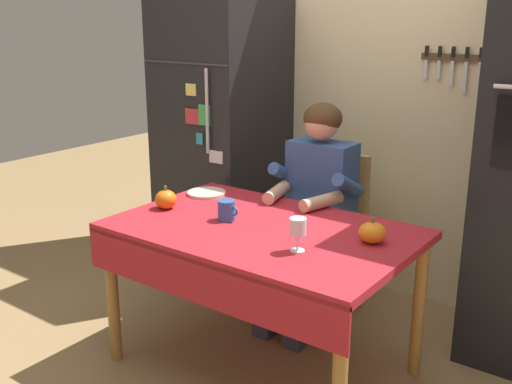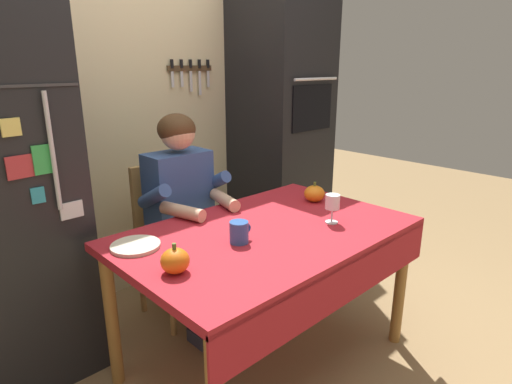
# 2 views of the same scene
# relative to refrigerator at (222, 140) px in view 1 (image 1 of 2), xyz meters

# --- Properties ---
(ground_plane) EXTENTS (10.00, 10.00, 0.00)m
(ground_plane) POSITION_rel_refrigerator_xyz_m (0.95, -0.96, -0.90)
(ground_plane) COLOR #93754C
(ground_plane) RESTS_ON ground
(back_wall_assembly) EXTENTS (3.70, 0.13, 2.60)m
(back_wall_assembly) POSITION_rel_refrigerator_xyz_m (1.00, 0.39, 0.40)
(back_wall_assembly) COLOR beige
(back_wall_assembly) RESTS_ON ground
(refrigerator) EXTENTS (0.68, 0.71, 1.80)m
(refrigerator) POSITION_rel_refrigerator_xyz_m (0.00, 0.00, 0.00)
(refrigerator) COLOR black
(refrigerator) RESTS_ON ground
(dining_table) EXTENTS (1.40, 0.90, 0.74)m
(dining_table) POSITION_rel_refrigerator_xyz_m (0.95, -0.88, -0.24)
(dining_table) COLOR #9E6B33
(dining_table) RESTS_ON ground
(chair_behind_person) EXTENTS (0.40, 0.40, 0.93)m
(chair_behind_person) POSITION_rel_refrigerator_xyz_m (0.89, -0.09, -0.39)
(chair_behind_person) COLOR tan
(chair_behind_person) RESTS_ON ground
(seated_person) EXTENTS (0.47, 0.55, 1.25)m
(seated_person) POSITION_rel_refrigerator_xyz_m (0.89, -0.28, -0.16)
(seated_person) COLOR #38384C
(seated_person) RESTS_ON ground
(coffee_mug) EXTENTS (0.11, 0.08, 0.10)m
(coffee_mug) POSITION_rel_refrigerator_xyz_m (0.75, -0.88, -0.11)
(coffee_mug) COLOR #2D569E
(coffee_mug) RESTS_ON dining_table
(wine_glass) EXTENTS (0.07, 0.07, 0.15)m
(wine_glass) POSITION_rel_refrigerator_xyz_m (1.25, -1.02, -0.06)
(wine_glass) COLOR white
(wine_glass) RESTS_ON dining_table
(pumpkin_large) EXTENTS (0.12, 0.12, 0.12)m
(pumpkin_large) POSITION_rel_refrigerator_xyz_m (1.45, -0.74, -0.11)
(pumpkin_large) COLOR orange
(pumpkin_large) RESTS_ON dining_table
(pumpkin_medium) EXTENTS (0.11, 0.11, 0.12)m
(pumpkin_medium) POSITION_rel_refrigerator_xyz_m (0.39, -0.93, -0.11)
(pumpkin_medium) COLOR orange
(pumpkin_medium) RESTS_ON dining_table
(serving_tray) EXTENTS (0.21, 0.21, 0.02)m
(serving_tray) POSITION_rel_refrigerator_xyz_m (0.39, -0.61, -0.15)
(serving_tray) COLOR beige
(serving_tray) RESTS_ON dining_table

